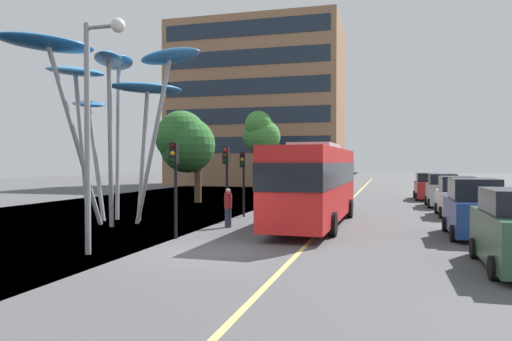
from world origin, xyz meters
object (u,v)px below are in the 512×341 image
Objects in this scene: car_parked_far at (456,198)px; street_lamp at (96,105)px; car_far_side at (427,187)px; leaf_sculpture at (109,80)px; car_parked_mid at (474,210)px; traffic_light_kerb_near at (174,169)px; traffic_light_opposite at (257,164)px; traffic_light_island_mid at (243,170)px; car_side_street at (442,191)px; red_bus at (315,181)px; pedestrian at (228,208)px; traffic_light_kerb_far at (226,168)px.

street_lamp is (-12.21, -14.33, 3.64)m from car_parked_far.
car_parked_far reaches higher than car_far_side.
leaf_sculpture is 16.86m from car_parked_mid.
traffic_light_opposite reaches higher than traffic_light_kerb_near.
traffic_light_opposite is (-0.62, 4.99, 0.28)m from traffic_light_island_mid.
car_parked_mid is at bearing -90.81° from car_side_street.
red_bus is 3.17× the size of traffic_light_kerb_near.
car_side_street is at bearing 56.16° from traffic_light_kerb_near.
car_side_street is 2.30× the size of pedestrian.
leaf_sculpture reaches higher than car_parked_far.
traffic_light_kerb_far is at bearing -120.38° from car_far_side.
traffic_light_island_mid is at bearing 87.25° from traffic_light_kerb_near.
red_bus is at bearing 3.80° from traffic_light_kerb_far.
car_side_street is at bearing 46.88° from traffic_light_kerb_far.
car_parked_mid is at bearing -0.35° from leaf_sculpture.
traffic_light_kerb_far is at bearing 86.40° from traffic_light_kerb_near.
pedestrian is at bearing -82.58° from traffic_light_island_mid.
pedestrian is at bearing -82.76° from traffic_light_opposite.
street_lamp is (-11.88, -6.90, 3.58)m from car_parked_mid.
leaf_sculpture reaches higher than traffic_light_opposite.
red_bus reaches higher than car_parked_mid.
pedestrian is at bearing -117.14° from car_far_side.
traffic_light_kerb_near is 15.68m from car_parked_far.
traffic_light_kerb_far is 0.91× the size of car_side_street.
car_parked_mid is 0.91× the size of car_far_side.
pedestrian is (-9.70, -18.92, -0.11)m from car_far_side.
traffic_light_island_mid is 11.40m from car_parked_far.
traffic_light_kerb_far is at bearing 81.00° from street_lamp.
street_lamp is (-1.34, -8.47, 2.03)m from traffic_light_kerb_far.
car_parked_mid is at bearing -8.46° from traffic_light_kerb_far.
car_parked_mid is (6.37, -1.84, -0.98)m from red_bus.
car_side_street is (10.72, 11.45, -1.59)m from traffic_light_kerb_far.
car_far_side is (6.10, 17.24, -1.06)m from red_bus.
street_lamp is at bearing -92.74° from traffic_light_opposite.
car_side_street is at bearing -85.73° from car_far_side.
car_far_side is (10.22, 14.94, -1.51)m from traffic_light_island_mid.
red_bus is 10.74m from leaf_sculpture.
traffic_light_island_mid is at bearing 158.44° from car_parked_mid.
traffic_light_island_mid is at bearing 150.85° from red_bus.
car_parked_far is at bearing 44.21° from traffic_light_kerb_near.
pedestrian is (-3.60, -1.68, -1.17)m from red_bus.
red_bus is at bearing -109.47° from car_far_side.
car_parked_mid is at bearing -39.44° from traffic_light_opposite.
pedestrian is (1.91, 7.06, -3.77)m from street_lamp.
red_bus is at bearing 25.03° from pedestrian.
red_bus is at bearing -29.15° from traffic_light_island_mid.
traffic_light_kerb_far is at bearing -176.20° from red_bus.
red_bus reaches higher than car_side_street.
car_parked_mid is 1.06× the size of car_side_street.
traffic_light_island_mid is at bearing 97.42° from pedestrian.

